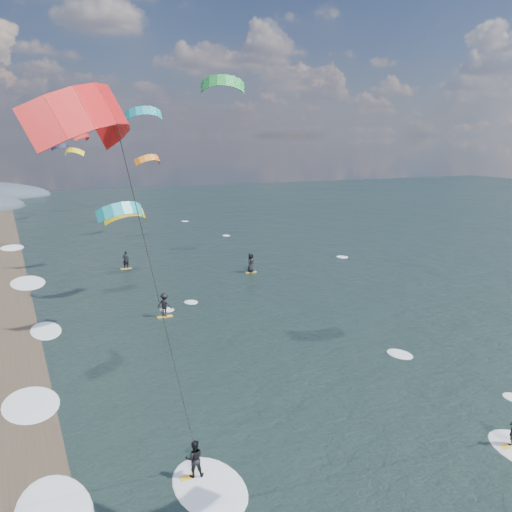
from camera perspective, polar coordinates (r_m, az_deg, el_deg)
name	(u,v)px	position (r m, az deg, el deg)	size (l,w,h in m)	color
wet_sand_strip	(26,459)	(25.96, -21.98, -18.29)	(3.00, 240.00, 0.00)	#382D23
kitesurfer_near_b	(156,282)	(15.48, -9.99, -2.58)	(6.60, 9.04, 14.35)	yellow
far_kitesurfers	(191,279)	(48.32, -6.53, -2.28)	(12.23, 17.05, 1.85)	yellow
bg_kite_field	(102,141)	(68.12, -15.10, 11.04)	(15.52, 65.84, 10.84)	yellow
shoreline_surf	(48,404)	(30.22, -20.06, -13.70)	(2.40, 79.40, 0.11)	white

